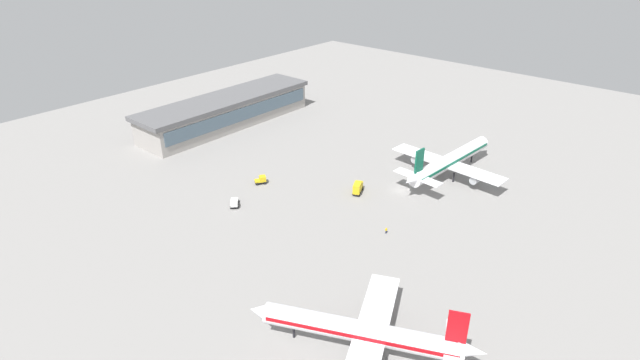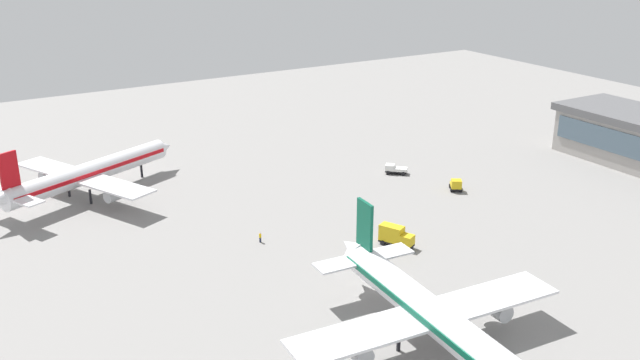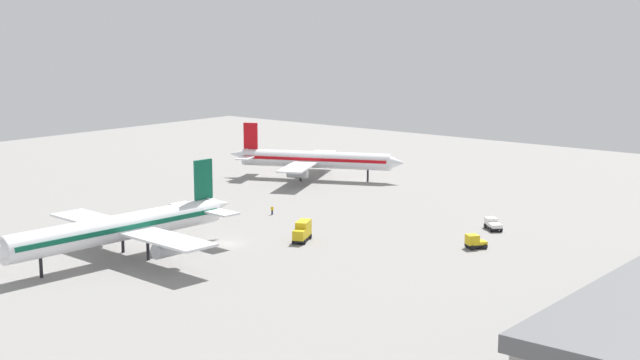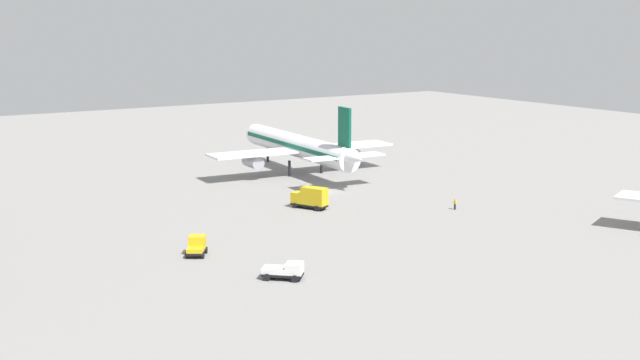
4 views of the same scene
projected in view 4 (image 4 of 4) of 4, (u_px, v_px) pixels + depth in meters
ground at (324, 192)px, 135.25m from camera, size 288.00×288.00×0.00m
airplane_taxiing at (299, 146)px, 151.59m from camera, size 44.91×36.06×13.66m
baggage_tug at (197, 246)px, 98.58m from camera, size 3.75×3.53×2.30m
pushback_tractor at (285, 271)px, 89.39m from camera, size 4.38×4.52×1.90m
catering_truck at (311, 198)px, 122.94m from camera, size 5.87×4.12×3.30m
ground_crew_worker at (455, 204)px, 122.51m from camera, size 0.55×0.49×1.67m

